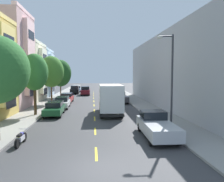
% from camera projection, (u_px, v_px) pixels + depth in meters
% --- Properties ---
extents(ground_plane, '(160.00, 160.00, 0.00)m').
position_uv_depth(ground_plane, '(94.00, 99.00, 40.20)').
color(ground_plane, '#38383A').
extents(sidewalk_left, '(3.20, 120.00, 0.14)m').
position_uv_depth(sidewalk_left, '(52.00, 101.00, 37.59)').
color(sidewalk_left, gray).
rests_on(sidewalk_left, ground_plane).
extents(sidewalk_right, '(3.20, 120.00, 0.14)m').
position_uv_depth(sidewalk_right, '(134.00, 100.00, 38.83)').
color(sidewalk_right, gray).
rests_on(sidewalk_right, ground_plane).
extents(lane_centerline_dashes, '(0.14, 47.20, 0.01)m').
position_uv_depth(lane_centerline_dashes, '(94.00, 103.00, 34.74)').
color(lane_centerline_dashes, yellow).
rests_on(lane_centerline_dashes, ground_plane).
extents(townhouse_fourth_cream, '(10.80, 7.65, 9.88)m').
position_uv_depth(townhouse_fourth_cream, '(11.00, 73.00, 36.38)').
color(townhouse_fourth_cream, beige).
rests_on(townhouse_fourth_cream, ground_plane).
extents(townhouse_fifth_powder_blue, '(11.98, 7.65, 9.63)m').
position_uv_depth(townhouse_fifth_powder_blue, '(22.00, 74.00, 44.14)').
color(townhouse_fifth_powder_blue, '#9EB7CC').
rests_on(townhouse_fifth_powder_blue, ground_plane).
extents(apartment_block_opposite, '(10.00, 36.00, 9.97)m').
position_uv_depth(apartment_block_opposite, '(191.00, 71.00, 31.10)').
color(apartment_block_opposite, '#A8A8AD').
rests_on(apartment_block_opposite, ground_plane).
extents(street_tree_second, '(2.86, 2.86, 6.59)m').
position_uv_depth(street_tree_second, '(34.00, 72.00, 23.52)').
color(street_tree_second, '#47331E').
rests_on(street_tree_second, sidewalk_left).
extents(street_tree_third, '(3.78, 3.78, 7.14)m').
position_uv_depth(street_tree_third, '(51.00, 72.00, 32.94)').
color(street_tree_third, '#47331E').
rests_on(street_tree_third, sidewalk_left).
extents(street_tree_farthest, '(4.17, 4.17, 7.25)m').
position_uv_depth(street_tree_farthest, '(60.00, 73.00, 42.39)').
color(street_tree_farthest, '#47331E').
rests_on(street_tree_farthest, sidewalk_left).
extents(street_lamp, '(1.35, 0.28, 7.47)m').
position_uv_depth(street_lamp, '(170.00, 75.00, 17.34)').
color(street_lamp, '#38383D').
rests_on(street_lamp, sidewalk_right).
extents(delivery_box_truck, '(2.54, 7.43, 3.37)m').
position_uv_depth(delivery_box_truck, '(110.00, 97.00, 24.80)').
color(delivery_box_truck, white).
rests_on(delivery_box_truck, ground_plane).
extents(parked_wagon_forest, '(1.91, 4.73, 1.50)m').
position_uv_depth(parked_wagon_forest, '(55.00, 108.00, 24.14)').
color(parked_wagon_forest, '#194C28').
rests_on(parked_wagon_forest, ground_plane).
extents(parked_pickup_silver, '(2.09, 5.33, 1.73)m').
position_uv_depth(parked_pickup_silver, '(156.00, 125.00, 15.71)').
color(parked_pickup_silver, '#B2B5BA').
rests_on(parked_pickup_silver, ground_plane).
extents(parked_wagon_orange, '(1.93, 4.74, 1.50)m').
position_uv_depth(parked_wagon_orange, '(110.00, 89.00, 56.83)').
color(parked_wagon_orange, orange).
rests_on(parked_wagon_orange, ground_plane).
extents(parked_suv_champagne, '(2.05, 4.84, 1.93)m').
position_uv_depth(parked_suv_champagne, '(117.00, 93.00, 41.07)').
color(parked_suv_champagne, tan).
rests_on(parked_suv_champagne, ground_plane).
extents(parked_wagon_red, '(1.93, 4.74, 1.50)m').
position_uv_depth(parked_wagon_red, '(67.00, 98.00, 35.34)').
color(parked_wagon_red, '#AD1E1E').
rests_on(parked_wagon_red, ground_plane).
extents(parked_suv_black, '(2.01, 4.83, 1.93)m').
position_uv_depth(parked_suv_black, '(75.00, 90.00, 52.12)').
color(parked_suv_black, black).
rests_on(parked_suv_black, ground_plane).
extents(parked_pickup_charcoal, '(2.10, 5.34, 1.73)m').
position_uv_depth(parked_pickup_charcoal, '(120.00, 97.00, 35.51)').
color(parked_pickup_charcoal, '#333338').
rests_on(parked_pickup_charcoal, ground_plane).
extents(parked_hatchback_sky, '(1.76, 4.01, 1.50)m').
position_uv_depth(parked_hatchback_sky, '(77.00, 89.00, 58.40)').
color(parked_hatchback_sky, '#7A9EC6').
rests_on(parked_hatchback_sky, ground_plane).
extents(parked_wagon_white, '(1.91, 4.73, 1.50)m').
position_uv_depth(parked_wagon_white, '(62.00, 102.00, 29.57)').
color(parked_wagon_white, silver).
rests_on(parked_wagon_white, ground_plane).
extents(moving_burgundy_sedan, '(1.95, 4.80, 1.93)m').
position_uv_depth(moving_burgundy_sedan, '(85.00, 91.00, 48.69)').
color(moving_burgundy_sedan, maroon).
rests_on(moving_burgundy_sedan, ground_plane).
extents(parked_motorcycle, '(0.62, 2.05, 0.90)m').
position_uv_depth(parked_motorcycle, '(21.00, 138.00, 13.93)').
color(parked_motorcycle, black).
rests_on(parked_motorcycle, ground_plane).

